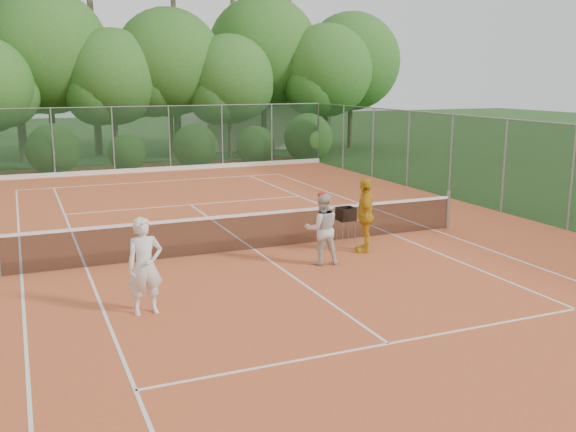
% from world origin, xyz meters
% --- Properties ---
extents(ground, '(120.00, 120.00, 0.00)m').
position_xyz_m(ground, '(0.00, 0.00, 0.00)').
color(ground, '#204017').
rests_on(ground, ground).
extents(clay_court, '(18.00, 36.00, 0.02)m').
position_xyz_m(clay_court, '(0.00, 0.00, 0.01)').
color(clay_court, '#C95C2E').
rests_on(clay_court, ground).
extents(club_building, '(8.00, 5.00, 3.00)m').
position_xyz_m(club_building, '(9.00, 24.00, 1.50)').
color(club_building, beige).
rests_on(club_building, ground).
extents(tennis_net, '(11.97, 0.10, 1.10)m').
position_xyz_m(tennis_net, '(0.00, 0.00, 0.53)').
color(tennis_net, gray).
rests_on(tennis_net, clay_court).
extents(player_white, '(0.68, 0.46, 1.81)m').
position_xyz_m(player_white, '(-3.37, -3.43, 0.93)').
color(player_white, silver).
rests_on(player_white, clay_court).
extents(player_center_grp, '(0.93, 0.79, 1.72)m').
position_xyz_m(player_center_grp, '(1.02, -1.79, 0.87)').
color(player_center_grp, beige).
rests_on(player_center_grp, clay_court).
extents(player_yellow, '(0.92, 1.17, 1.86)m').
position_xyz_m(player_yellow, '(2.51, -1.21, 0.95)').
color(player_yellow, gold).
rests_on(player_yellow, clay_court).
extents(ball_hopper, '(0.41, 0.41, 0.94)m').
position_xyz_m(ball_hopper, '(2.49, -0.22, 0.77)').
color(ball_hopper, gray).
rests_on(ball_hopper, clay_court).
extents(stray_ball_a, '(0.07, 0.07, 0.07)m').
position_xyz_m(stray_ball_a, '(1.22, 12.11, 0.05)').
color(stray_ball_a, '#C5E836').
rests_on(stray_ball_a, clay_court).
extents(stray_ball_b, '(0.07, 0.07, 0.07)m').
position_xyz_m(stray_ball_b, '(-2.01, 9.60, 0.05)').
color(stray_ball_b, '#B8C92E').
rests_on(stray_ball_b, clay_court).
extents(stray_ball_c, '(0.07, 0.07, 0.07)m').
position_xyz_m(stray_ball_c, '(3.24, 11.53, 0.05)').
color(stray_ball_c, '#D9F037').
rests_on(stray_ball_c, clay_court).
extents(court_markings, '(11.03, 23.83, 0.01)m').
position_xyz_m(court_markings, '(0.00, 0.00, 0.02)').
color(court_markings, white).
rests_on(court_markings, clay_court).
extents(fence_back, '(18.07, 0.07, 3.00)m').
position_xyz_m(fence_back, '(0.00, 15.00, 1.52)').
color(fence_back, '#19381E').
rests_on(fence_back, clay_court).
extents(fence_right, '(0.07, 33.07, 3.00)m').
position_xyz_m(fence_right, '(9.00, -1.50, 1.52)').
color(fence_right, '#19381E').
rests_on(fence_right, clay_court).
extents(tropical_treeline, '(32.10, 8.49, 15.03)m').
position_xyz_m(tropical_treeline, '(1.43, 20.22, 5.11)').
color(tropical_treeline, brown).
rests_on(tropical_treeline, ground).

